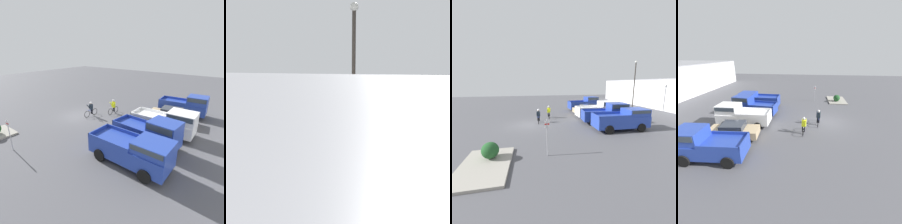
# 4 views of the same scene
# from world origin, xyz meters

# --- Properties ---
(ground_plane) EXTENTS (80.00, 80.00, 0.00)m
(ground_plane) POSITION_xyz_m (0.00, 0.00, 0.00)
(ground_plane) COLOR #4C4C51
(pickup_truck_0) EXTENTS (2.53, 5.03, 2.33)m
(pickup_truck_0) POSITION_xyz_m (-7.29, 9.32, 1.20)
(pickup_truck_0) COLOR #233D9E
(pickup_truck_0) RESTS_ON ground_plane
(sedan_0) EXTENTS (2.30, 4.53, 1.45)m
(sedan_0) POSITION_xyz_m (-4.46, 8.66, 0.73)
(sedan_0) COLOR tan
(sedan_0) RESTS_ON ground_plane
(pickup_truck_1) EXTENTS (2.37, 5.47, 2.22)m
(pickup_truck_1) POSITION_xyz_m (-1.67, 9.28, 1.14)
(pickup_truck_1) COLOR white
(pickup_truck_1) RESTS_ON ground_plane
(pickup_truck_2) EXTENTS (2.58, 5.34, 2.34)m
(pickup_truck_2) POSITION_xyz_m (1.19, 9.05, 1.20)
(pickup_truck_2) COLOR #233D9E
(pickup_truck_2) RESTS_ON ground_plane
(pickup_truck_3) EXTENTS (2.39, 5.44, 2.12)m
(pickup_truck_3) POSITION_xyz_m (3.95, 9.20, 1.12)
(pickup_truck_3) COLOR #233D9E
(pickup_truck_3) RESTS_ON ground_plane
(cyclist_0) EXTENTS (1.90, 0.48, 1.67)m
(cyclist_0) POSITION_xyz_m (-0.70, 0.99, 0.81)
(cyclist_0) COLOR black
(cyclist_0) RESTS_ON ground_plane
(cyclist_1) EXTENTS (1.73, 0.48, 1.71)m
(cyclist_1) POSITION_xyz_m (-2.85, 2.48, 0.86)
(cyclist_1) COLOR black
(cyclist_1) RESTS_ON ground_plane
(fire_lane_sign) EXTENTS (0.06, 0.30, 2.46)m
(fire_lane_sign) POSITION_xyz_m (7.87, 1.13, 1.48)
(fire_lane_sign) COLOR #9E9EA3
(fire_lane_sign) RESTS_ON ground_plane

